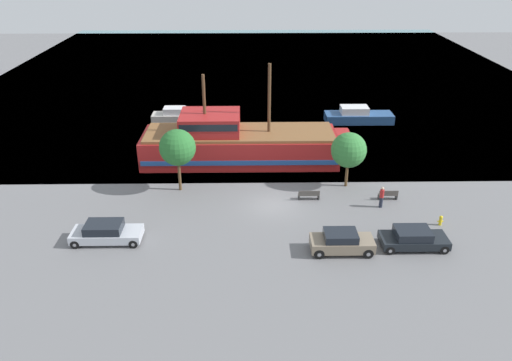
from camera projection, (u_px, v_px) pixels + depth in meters
ground_plane at (274, 205)px, 39.13m from camera, size 160.00×160.00×0.00m
water_surface at (261, 71)px, 78.72m from camera, size 80.00×80.00×0.00m
pirate_ship at (238, 143)px, 46.35m from camera, size 19.24×5.60×9.13m
moored_boat_dockside at (358, 116)px, 56.66m from camera, size 7.62×2.47×1.83m
moored_boat_outer at (178, 116)px, 56.76m from camera, size 5.99×2.04×1.69m
parked_car_curb_front at (342, 242)px, 33.01m from camera, size 4.18×1.85×1.51m
parked_car_curb_mid at (413, 238)px, 33.55m from camera, size 4.48×2.00×1.36m
parked_car_curb_rear at (106, 232)px, 34.18m from camera, size 4.77×1.99×1.41m
fire_hydrant at (441, 220)px, 36.25m from camera, size 0.42×0.25×0.76m
bench_promenade_east at (388, 195)px, 39.79m from camera, size 1.51×0.45×0.85m
bench_promenade_west at (309, 195)px, 39.77m from camera, size 1.70×0.45×0.85m
pedestrian_walking_near at (382, 197)px, 38.48m from camera, size 0.32×0.32×1.74m
tree_row_east at (177, 148)px, 39.92m from camera, size 2.95×2.95×5.27m
tree_row_mideast at (349, 150)px, 40.79m from camera, size 2.92×2.92×4.73m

